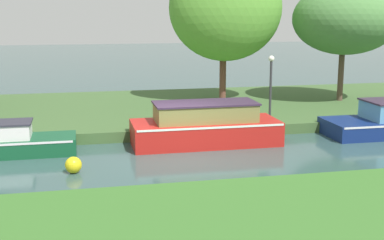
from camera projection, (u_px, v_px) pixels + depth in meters
name	position (u px, v px, depth m)	size (l,w,h in m)	color
ground_plane	(184.00, 154.00, 17.56)	(120.00, 120.00, 0.00)	#32504E
riverbank_far	(154.00, 110.00, 24.22)	(72.00, 10.00, 0.40)	#3E5E31
red_cruiser	(205.00, 126.00, 18.78)	(5.21, 2.00, 1.52)	#B41D18
willow_tree_centre	(226.00, 8.00, 24.72)	(5.39, 3.76, 6.88)	brown
willow_tree_right	(346.00, 19.00, 24.77)	(4.98, 4.77, 5.58)	brown
lamp_post	(271.00, 78.00, 21.51)	(0.24, 0.24, 2.50)	#333338
mooring_post_far	(225.00, 114.00, 20.35)	(0.16, 0.16, 0.76)	#442F32
channel_buoy	(73.00, 165.00, 15.50)	(0.49, 0.49, 0.49)	yellow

